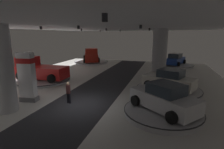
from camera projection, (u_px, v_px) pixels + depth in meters
The scene contains 16 objects.
ground at pixel (80, 105), 12.71m from camera, with size 24.00×44.00×0.06m.
ceiling_with_spotlights at pixel (76, 24), 11.47m from camera, with size 24.00×44.00×0.39m.
column_left at pixel (3, 69), 11.08m from camera, with size 1.29×1.29×5.50m.
column_right at pixel (159, 54), 19.18m from camera, with size 1.52×1.52×5.50m.
brand_sign_pylon at pixel (27, 76), 12.98m from camera, with size 1.34×0.81×3.64m.
display_platform_near_right at pixel (163, 112), 10.98m from camera, with size 4.75×4.75×0.37m.
display_car_near_right at pixel (164, 98), 10.75m from camera, with size 4.38×4.07×1.71m.
display_platform_deep_right at pixel (175, 65), 27.59m from camera, with size 5.47×5.47×0.31m.
display_car_deep_right at pixel (175, 60), 27.37m from camera, with size 3.33×4.57×1.71m.
display_platform_mid_right at pixel (168, 90), 15.39m from camera, with size 5.48×5.48×0.32m.
display_car_mid_right at pixel (169, 80), 15.17m from camera, with size 4.57×3.45×1.71m.
display_platform_deep_left at pixel (91, 62), 30.87m from camera, with size 5.68×5.68×0.32m.
pickup_truck_deep_left at pixel (91, 56), 30.32m from camera, with size 4.33×5.69×2.30m.
display_platform_mid_left at pixel (43, 80), 19.04m from camera, with size 5.68×5.68×0.25m.
pickup_truck_mid_left at pixel (40, 70), 18.89m from camera, with size 5.34×2.73×2.30m.
visitor_walking_near at pixel (68, 91), 12.77m from camera, with size 0.32×0.32×1.59m.
Camera 1 is at (5.67, -10.73, 4.90)m, focal length 28.68 mm.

